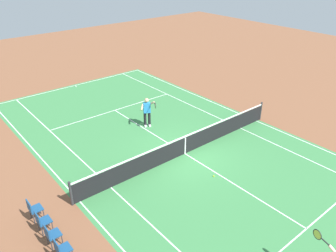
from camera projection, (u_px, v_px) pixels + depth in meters
name	position (u px, v px, depth m)	size (l,w,h in m)	color
ground_plane	(185.00, 154.00, 16.28)	(60.00, 60.00, 0.00)	brown
court_slab	(185.00, 154.00, 16.28)	(24.20, 11.40, 0.00)	#387A42
court_line_markings	(185.00, 154.00, 16.28)	(23.85, 11.05, 0.01)	white
tennis_net	(185.00, 145.00, 16.05)	(0.10, 11.70, 1.08)	#2D2D33
tennis_player_near	(147.00, 111.00, 18.40)	(1.19, 0.75, 1.70)	black
tennis_ball	(214.00, 176.00, 14.61)	(0.07, 0.07, 0.07)	#CCE01E
spectator_chair_4	(61.00, 249.00, 10.44)	(0.44, 0.44, 0.88)	#38383D
spectator_chair_5	(51.00, 234.00, 10.98)	(0.44, 0.44, 0.88)	#38383D
spectator_chair_6	(42.00, 221.00, 11.52)	(0.44, 0.44, 0.88)	#38383D
spectator_chair_7	(33.00, 208.00, 12.07)	(0.44, 0.44, 0.88)	#38383D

